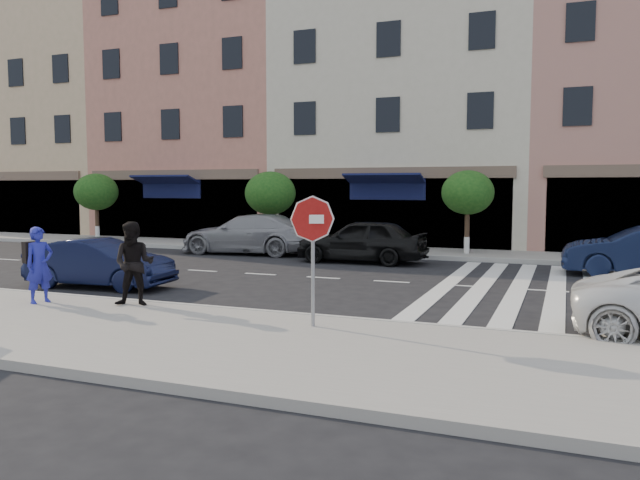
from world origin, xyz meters
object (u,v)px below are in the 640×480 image
(walker, at_px, (134,264))
(car_far_left, at_px, (249,234))
(car_near_mid, at_px, (100,263))
(stop_sign, at_px, (312,231))
(car_far_mid, at_px, (362,241))
(photographer, at_px, (40,265))

(walker, bearing_deg, car_far_left, 84.76)
(car_near_mid, relative_size, car_far_left, 0.72)
(stop_sign, xyz_separation_m, car_far_left, (-7.33, 11.34, -1.05))
(car_near_mid, bearing_deg, car_far_left, -2.70)
(car_far_left, xyz_separation_m, car_far_mid, (4.92, -1.06, -0.02))
(car_near_mid, relative_size, car_far_mid, 0.86)
(walker, xyz_separation_m, car_far_left, (-3.20, 10.90, -0.24))
(stop_sign, bearing_deg, car_near_mid, 138.65)
(stop_sign, bearing_deg, photographer, 160.41)
(car_near_mid, xyz_separation_m, car_far_left, (-0.31, 8.60, 0.14))
(car_near_mid, distance_m, car_far_left, 8.61)
(walker, distance_m, car_far_mid, 9.99)
(car_near_mid, bearing_deg, photographer, -167.63)
(car_far_mid, bearing_deg, walker, -9.65)
(car_far_mid, bearing_deg, car_far_left, -101.92)
(photographer, relative_size, walker, 0.93)
(photographer, height_order, car_far_left, photographer)
(car_near_mid, xyz_separation_m, car_far_mid, (4.61, 7.54, 0.13))
(walker, distance_m, car_near_mid, 3.71)
(stop_sign, distance_m, photographer, 6.22)
(car_near_mid, distance_m, car_far_mid, 8.84)
(photographer, height_order, car_near_mid, photographer)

